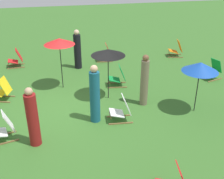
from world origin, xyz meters
The scene contains 16 objects.
ground_plane centered at (0.00, 0.00, 0.00)m, with size 40.00×40.00×0.00m, color #386B28.
deckchair_0 centered at (-1.05, -2.53, 0.37)m, with size 0.68×0.87×0.83m.
deckchair_1 centered at (-1.30, 1.74, 0.37)m, with size 0.57×0.82×0.83m.
deckchair_2 centered at (-4.16, 1.80, 0.37)m, with size 0.53×0.79×0.83m.
deckchair_4 centered at (-4.28, -2.31, 0.37)m, with size 0.53×0.79×0.83m.
deckchair_5 centered at (-1.11, 5.71, 0.37)m, with size 0.67×0.86×0.83m.
deckchair_7 centered at (1.18, 1.24, 0.37)m, with size 0.54×0.80×0.83m.
deckchair_8 centered at (1.43, -2.19, 0.37)m, with size 0.64×0.85×0.83m.
deckchair_10 centered at (-4.00, 5.39, 0.37)m, with size 0.63×0.84×0.83m.
umbrella_0 centered at (1.15, 3.74, 1.55)m, with size 1.13×1.13×1.71m.
umbrella_1 centered at (-0.35, 1.14, 1.72)m, with size 1.17×1.17×1.83m.
umbrella_2 centered at (-1.59, -0.40, 1.83)m, with size 1.12×1.12×1.95m.
person_0 centered at (0.34, 2.23, 0.86)m, with size 0.37×0.37×1.79m.
person_1 centered at (-3.51, 0.42, 0.83)m, with size 0.38×0.38×1.75m.
person_2 centered at (1.03, 0.44, 0.88)m, with size 0.35×0.35×1.85m.
person_3 centered at (1.84, -1.35, 0.80)m, with size 0.37×0.37×1.71m.
Camera 1 is at (8.37, -0.66, 4.74)m, focal length 44.80 mm.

